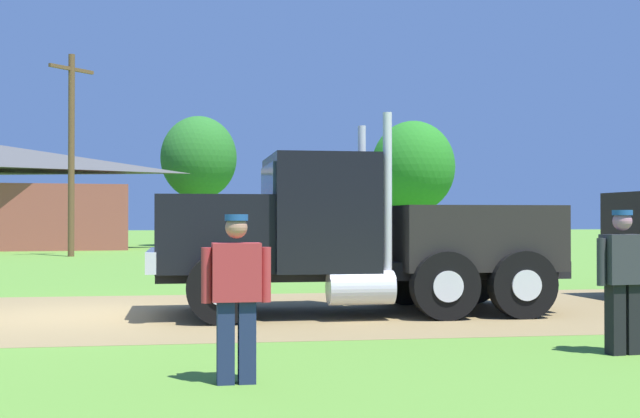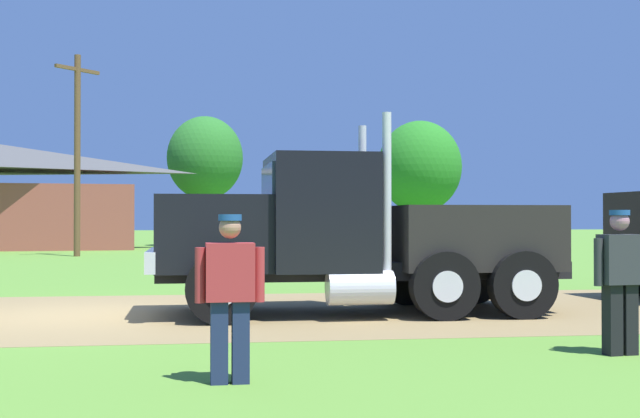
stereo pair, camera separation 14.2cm
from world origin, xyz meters
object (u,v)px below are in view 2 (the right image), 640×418
object	(u,v)px
visitor_by_barrel	(230,292)
utility_pole_far	(77,149)
visitor_walking_mid	(620,276)
truck_foreground_white	(351,237)

from	to	relation	value
visitor_by_barrel	utility_pole_far	bearing A→B (deg)	101.22
utility_pole_far	visitor_walking_mid	bearing A→B (deg)	-69.43
utility_pole_far	visitor_by_barrel	bearing A→B (deg)	-78.78
truck_foreground_white	visitor_walking_mid	bearing A→B (deg)	-63.05
visitor_by_barrel	utility_pole_far	distance (m)	28.01
truck_foreground_white	utility_pole_far	distance (m)	23.23
visitor_by_barrel	utility_pole_far	xyz separation A→B (m)	(-5.40, 27.25, 3.55)
truck_foreground_white	visitor_walking_mid	world-z (taller)	truck_foreground_white
truck_foreground_white	visitor_by_barrel	world-z (taller)	truck_foreground_white
visitor_walking_mid	utility_pole_far	distance (m)	28.25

